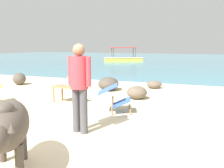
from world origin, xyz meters
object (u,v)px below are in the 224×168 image
at_px(deck_chair_near, 115,96).
at_px(person_standing, 79,82).
at_px(cow, 8,125).
at_px(boat_yellow, 123,58).
at_px(bottle, 68,82).
at_px(low_bench_table, 67,89).

relative_size(deck_chair_near, person_standing, 0.56).
xyz_separation_m(deck_chair_near, person_standing, (-0.07, -1.58, 0.56)).
bearing_deg(cow, boat_yellow, 158.67).
bearing_deg(boat_yellow, bottle, 70.87).
height_order(low_bench_table, bottle, bottle).
bearing_deg(deck_chair_near, person_standing, -112.54).
bearing_deg(person_standing, boat_yellow, 29.20).
height_order(bottle, boat_yellow, boat_yellow).
distance_m(bottle, person_standing, 2.62).
bearing_deg(boat_yellow, person_standing, 73.40).
distance_m(cow, low_bench_table, 4.10).
distance_m(low_bench_table, deck_chair_near, 1.68).
distance_m(cow, boat_yellow, 22.78).
bearing_deg(low_bench_table, person_standing, -45.32).
height_order(cow, person_standing, person_standing).
relative_size(cow, bottle, 5.32).
bearing_deg(boat_yellow, cow, 71.99).
distance_m(deck_chair_near, person_standing, 1.68).
bearing_deg(cow, low_bench_table, 164.18).
height_order(cow, boat_yellow, boat_yellow).
distance_m(person_standing, boat_yellow, 21.14).
xyz_separation_m(cow, deck_chair_near, (0.13, 3.31, -0.25)).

